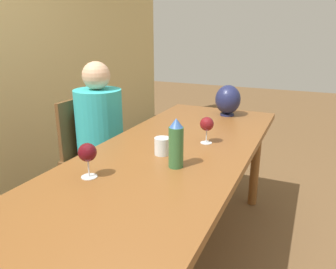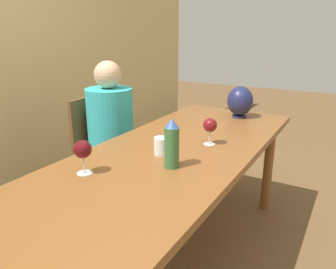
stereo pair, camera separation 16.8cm
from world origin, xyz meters
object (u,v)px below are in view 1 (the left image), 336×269
(water_tumbler, at_px, (162,146))
(vase, at_px, (228,100))
(wine_glass_4, at_px, (87,153))
(chair_far, at_px, (94,152))
(wine_glass_0, at_px, (207,124))
(person_far, at_px, (102,137))
(water_bottle, at_px, (176,144))

(water_tumbler, height_order, vase, vase)
(wine_glass_4, height_order, chair_far, wine_glass_4)
(wine_glass_0, distance_m, person_far, 0.89)
(chair_far, bearing_deg, water_tumbler, -119.17)
(water_tumbler, bearing_deg, vase, -6.15)
(water_bottle, xyz_separation_m, vase, (1.05, 0.03, 0.00))
(water_tumbler, distance_m, chair_far, 0.93)
(water_tumbler, height_order, wine_glass_0, wine_glass_0)
(wine_glass_4, relative_size, person_far, 0.13)
(wine_glass_4, xyz_separation_m, chair_far, (0.81, 0.60, -0.37))
(chair_far, bearing_deg, person_far, -90.00)
(water_bottle, relative_size, chair_far, 0.27)
(vase, height_order, wine_glass_4, vase)
(water_bottle, height_order, water_tumbler, water_bottle)
(wine_glass_0, relative_size, chair_far, 0.17)
(person_far, bearing_deg, vase, -57.46)
(wine_glass_4, bearing_deg, person_far, 32.40)
(vase, xyz_separation_m, chair_far, (-0.50, 0.87, -0.38))
(water_bottle, distance_m, water_tumbler, 0.19)
(vase, relative_size, wine_glass_4, 1.46)
(water_tumbler, height_order, person_far, person_far)
(vase, bearing_deg, chair_far, 120.03)
(chair_far, bearing_deg, vase, -59.97)
(water_bottle, xyz_separation_m, wine_glass_0, (0.38, -0.03, -0.00))
(wine_glass_0, bearing_deg, chair_far, 79.75)
(wine_glass_4, bearing_deg, water_bottle, -49.29)
(water_bottle, distance_m, chair_far, 1.12)
(water_bottle, bearing_deg, water_tumbler, 46.73)
(wine_glass_0, height_order, chair_far, wine_glass_0)
(water_bottle, distance_m, wine_glass_4, 0.40)
(water_tumbler, relative_size, wine_glass_4, 0.57)
(vase, distance_m, wine_glass_0, 0.67)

